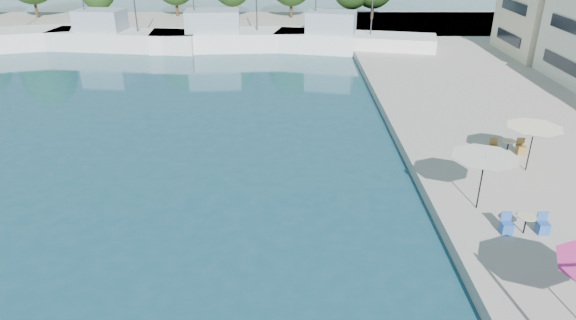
{
  "coord_description": "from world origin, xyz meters",
  "views": [
    {
      "loc": [
        -0.19,
        4.64,
        11.55
      ],
      "look_at": [
        -0.18,
        26.0,
        1.6
      ],
      "focal_mm": 32.0,
      "sensor_mm": 36.0,
      "label": 1
    }
  ],
  "objects_px": {
    "trawler_04": "(350,41)",
    "umbrella_cream": "(534,132)",
    "umbrella_white": "(484,162)",
    "trawler_02": "(121,38)",
    "trawler_03": "(235,38)"
  },
  "relations": [
    {
      "from": "trawler_04",
      "to": "umbrella_cream",
      "type": "distance_m",
      "value": 27.98
    },
    {
      "from": "umbrella_cream",
      "to": "umbrella_white",
      "type": "bearing_deg",
      "value": -134.87
    },
    {
      "from": "umbrella_white",
      "to": "umbrella_cream",
      "type": "height_order",
      "value": "umbrella_white"
    },
    {
      "from": "trawler_02",
      "to": "trawler_03",
      "type": "bearing_deg",
      "value": 8.51
    },
    {
      "from": "trawler_02",
      "to": "umbrella_cream",
      "type": "xyz_separation_m",
      "value": [
        28.09,
        -28.66,
        1.52
      ]
    },
    {
      "from": "trawler_03",
      "to": "trawler_04",
      "type": "relative_size",
      "value": 1.11
    },
    {
      "from": "umbrella_white",
      "to": "umbrella_cream",
      "type": "relative_size",
      "value": 1.05
    },
    {
      "from": "trawler_02",
      "to": "umbrella_cream",
      "type": "distance_m",
      "value": 40.16
    },
    {
      "from": "trawler_04",
      "to": "umbrella_cream",
      "type": "bearing_deg",
      "value": -65.92
    },
    {
      "from": "trawler_04",
      "to": "umbrella_cream",
      "type": "height_order",
      "value": "trawler_04"
    },
    {
      "from": "trawler_03",
      "to": "umbrella_white",
      "type": "relative_size",
      "value": 6.39
    },
    {
      "from": "trawler_02",
      "to": "trawler_04",
      "type": "height_order",
      "value": "same"
    },
    {
      "from": "trawler_03",
      "to": "umbrella_cream",
      "type": "relative_size",
      "value": 6.74
    },
    {
      "from": "trawler_02",
      "to": "trawler_03",
      "type": "xyz_separation_m",
      "value": [
        11.35,
        0.16,
        -0.0
      ]
    },
    {
      "from": "trawler_04",
      "to": "umbrella_white",
      "type": "relative_size",
      "value": 5.74
    }
  ]
}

